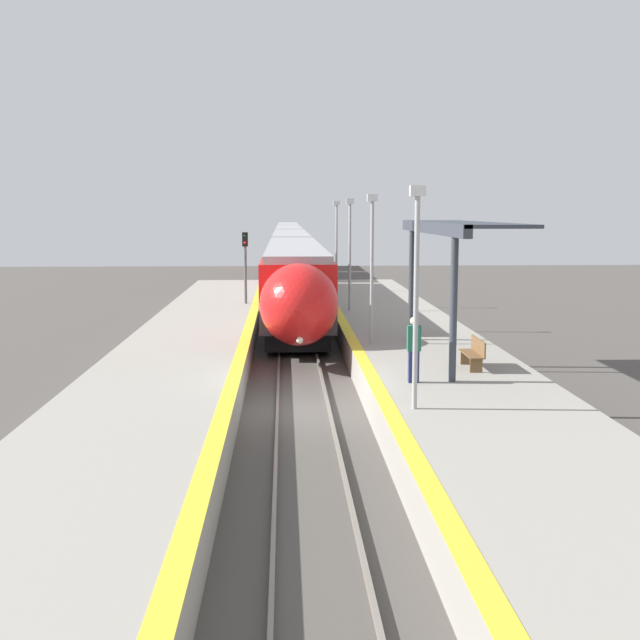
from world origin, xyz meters
TOP-DOWN VIEW (x-y plane):
  - ground_plane at (0.00, 0.00)m, footprint 120.00×120.00m
  - rail_left at (-0.72, 0.00)m, footprint 0.08×90.00m
  - rail_right at (0.72, 0.00)m, footprint 0.08×90.00m
  - train at (0.00, 50.84)m, footprint 2.93×92.90m
  - platform_right at (4.26, 0.00)m, footprint 5.06×64.00m
  - platform_left at (-3.99, 0.00)m, footprint 4.53×64.00m
  - platform_bench at (5.06, 1.09)m, footprint 0.44×1.63m
  - person_waiting at (2.97, -0.78)m, footprint 0.36×0.24m
  - railway_signal at (-2.44, 18.16)m, footprint 0.28×0.28m
  - lamppost_near at (2.52, -3.67)m, footprint 0.36×0.20m
  - lamppost_mid at (2.52, 5.69)m, footprint 0.36×0.20m
  - lamppost_far at (2.52, 15.05)m, footprint 0.36×0.20m
  - lamppost_farthest at (2.52, 24.40)m, footprint 0.36×0.20m
  - station_canopy at (4.60, 2.88)m, footprint 2.02×10.17m

SIDE VIEW (x-z plane):
  - ground_plane at x=0.00m, z-range 0.00..0.00m
  - rail_left at x=-0.72m, z-range 0.00..0.15m
  - rail_right at x=0.72m, z-range 0.00..0.15m
  - platform_right at x=4.26m, z-range 0.00..0.97m
  - platform_left at x=-3.99m, z-range 0.00..0.97m
  - platform_bench at x=5.06m, z-range 1.00..1.89m
  - person_waiting at x=2.97m, z-range 1.01..2.80m
  - train at x=0.00m, z-range 0.28..4.20m
  - railway_signal at x=-2.44m, z-range 0.49..5.02m
  - lamppost_near at x=2.52m, z-range 1.36..6.53m
  - lamppost_mid at x=2.52m, z-range 1.36..6.53m
  - lamppost_far at x=2.52m, z-range 1.36..6.53m
  - lamppost_farthest at x=2.52m, z-range 1.36..6.53m
  - station_canopy at x=4.60m, z-range 2.79..7.07m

